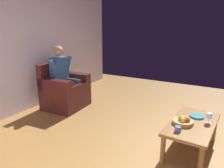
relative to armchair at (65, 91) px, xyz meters
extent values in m
plane|color=olive|center=(0.69, 2.52, -0.34)|extent=(7.42, 7.42, 0.00)
cube|color=silver|center=(0.69, -0.60, 1.02)|extent=(6.27, 0.06, 2.73)
cube|color=#411816|center=(0.00, 0.03, -0.13)|extent=(0.85, 0.75, 0.43)
cube|color=#411816|center=(0.00, 0.09, 0.14)|extent=(0.51, 0.62, 0.10)
cube|color=#411816|center=(-0.33, 0.02, 0.21)|extent=(0.20, 0.72, 0.24)
cube|color=#411816|center=(0.32, 0.05, 0.21)|extent=(0.20, 0.72, 0.24)
cube|color=#411816|center=(0.01, -0.26, 0.34)|extent=(0.82, 0.16, 0.50)
cube|color=#2D4C7B|center=(0.00, -0.09, 0.44)|extent=(0.40, 0.20, 0.51)
sphere|color=#A87A5B|center=(0.00, -0.09, 0.83)|extent=(0.20, 0.20, 0.20)
cylinder|color=#2F343E|center=(-0.13, 0.11, 0.20)|extent=(0.15, 0.42, 0.13)
cylinder|color=#2F343E|center=(-0.14, 0.31, -0.08)|extent=(0.12, 0.12, 0.53)
cylinder|color=#2D4C7B|center=(-0.22, -0.05, 0.55)|extent=(0.20, 0.10, 0.29)
cylinder|color=#2F343E|center=(0.12, 0.12, 0.20)|extent=(0.15, 0.42, 0.13)
cylinder|color=#2F343E|center=(0.11, 0.33, -0.08)|extent=(0.12, 0.12, 0.53)
cylinder|color=#2D4C7B|center=(0.23, -0.03, 0.55)|extent=(0.20, 0.10, 0.29)
cube|color=brown|center=(0.43, 2.59, 0.05)|extent=(1.09, 0.62, 0.04)
cylinder|color=brown|center=(-0.03, 2.85, -0.16)|extent=(0.06, 0.06, 0.38)
cylinder|color=brown|center=(0.92, 2.78, -0.16)|extent=(0.06, 0.06, 0.38)
cylinder|color=brown|center=(-0.06, 2.40, -0.16)|extent=(0.06, 0.06, 0.38)
cylinder|color=brown|center=(0.89, 2.34, -0.16)|extent=(0.06, 0.06, 0.38)
cylinder|color=silver|center=(0.33, 2.78, 0.08)|extent=(0.07, 0.07, 0.01)
cylinder|color=silver|center=(0.33, 2.78, 0.11)|extent=(0.01, 0.01, 0.07)
cylinder|color=silver|center=(0.33, 2.78, 0.18)|extent=(0.07, 0.07, 0.07)
cylinder|color=#590C19|center=(0.33, 2.78, 0.16)|extent=(0.07, 0.07, 0.03)
cylinder|color=olive|center=(0.52, 2.48, 0.10)|extent=(0.27, 0.27, 0.05)
sphere|color=gold|center=(0.57, 2.49, 0.14)|extent=(0.07, 0.07, 0.07)
sphere|color=#BB3216|center=(0.53, 2.54, 0.14)|extent=(0.07, 0.07, 0.07)
sphere|color=gold|center=(0.50, 2.48, 0.14)|extent=(0.07, 0.07, 0.07)
sphere|color=#7DAD3B|center=(0.52, 2.45, 0.14)|extent=(0.07, 0.07, 0.07)
cylinder|color=teal|center=(0.21, 2.61, 0.09)|extent=(0.20, 0.20, 0.02)
cylinder|color=#44648B|center=(0.77, 2.47, 0.11)|extent=(0.08, 0.08, 0.07)
camera|label=1|loc=(3.29, 2.94, 1.36)|focal=35.06mm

